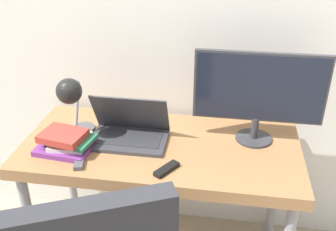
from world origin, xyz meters
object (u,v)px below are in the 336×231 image
(book_stack, at_px, (66,141))
(monitor, at_px, (259,92))
(desk_lamp, at_px, (71,96))
(laptop, at_px, (129,131))

(book_stack, bearing_deg, monitor, 15.07)
(desk_lamp, bearing_deg, laptop, 10.65)
(laptop, height_order, desk_lamp, desk_lamp)
(laptop, relative_size, desk_lamp, 1.13)
(laptop, relative_size, monitor, 0.61)
(laptop, height_order, book_stack, laptop)
(desk_lamp, xyz_separation_m, book_stack, (-0.01, -0.09, -0.20))
(laptop, bearing_deg, desk_lamp, -169.35)
(monitor, xyz_separation_m, desk_lamp, (-0.87, -0.15, -0.02))
(desk_lamp, height_order, book_stack, desk_lamp)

